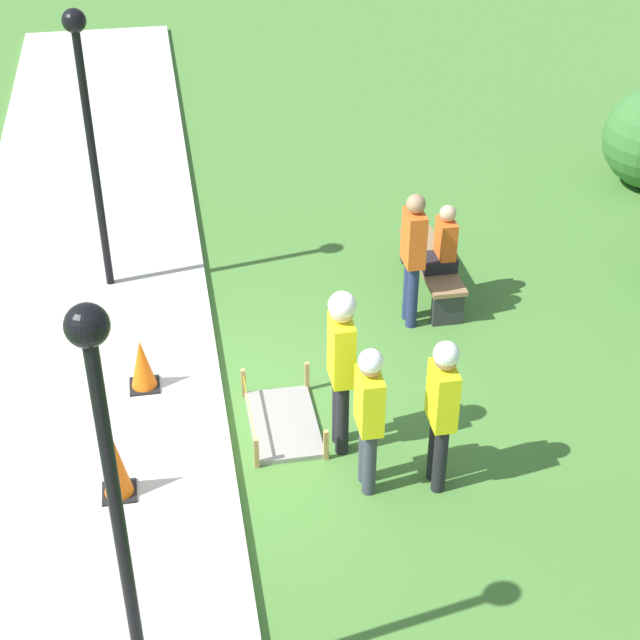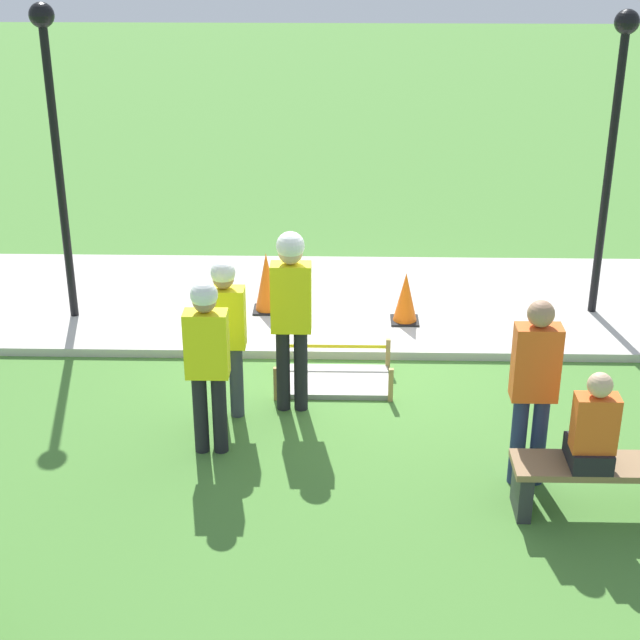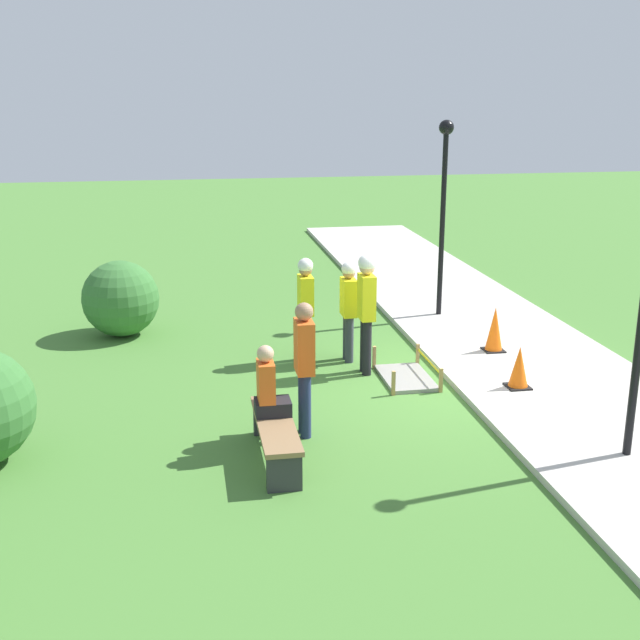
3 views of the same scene
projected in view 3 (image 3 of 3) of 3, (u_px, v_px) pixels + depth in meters
ground_plane at (449, 384)px, 12.26m from camera, size 60.00×60.00×0.00m
sidewalk at (545, 375)px, 12.51m from camera, size 28.00×3.13×0.10m
wet_concrete_patch at (406, 377)px, 12.45m from camera, size 1.25×0.78×0.37m
traffic_cone_near_patch at (519, 367)px, 11.78m from camera, size 0.34×0.34×0.63m
traffic_cone_far_patch at (495, 329)px, 13.43m from camera, size 0.34×0.34×0.76m
park_bench at (276, 433)px, 9.68m from camera, size 1.77×0.44×0.49m
person_seated_on_bench at (268, 387)px, 9.78m from camera, size 0.36×0.44×0.89m
worker_supervisor at (306, 301)px, 13.04m from camera, size 0.40×0.25×1.74m
worker_assistant at (349, 303)px, 13.08m from camera, size 0.40×0.24×1.68m
worker_trainee at (366, 302)px, 12.44m from camera, size 0.40×0.28×1.93m
bystander_in_orange_shirt at (304, 361)px, 10.21m from camera, size 0.40×0.23×1.78m
lamppost_near at (444, 189)px, 15.07m from camera, size 0.28×0.28×3.71m
shrub_rounded_mid at (121, 299)px, 14.52m from camera, size 1.39×1.39×1.39m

